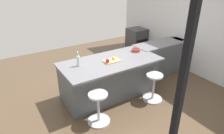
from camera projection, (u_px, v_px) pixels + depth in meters
name	position (u px, v px, depth m)	size (l,w,h in m)	color
ground_plane	(104.00, 91.00, 4.87)	(7.10, 7.10, 0.00)	brown
window_panel_rear	(220.00, 116.00, 2.32)	(5.40, 0.12, 2.94)	silver
interior_partition_left	(186.00, 18.00, 5.55)	(0.15, 5.46, 2.94)	silver
sink_cabinet	(172.00, 54.00, 5.84)	(2.58, 0.60, 1.17)	#4C5156
oven_range	(137.00, 41.00, 7.10)	(0.60, 0.61, 0.86)	#38383D
kitchen_island	(110.00, 77.00, 4.55)	(2.21, 1.08, 0.88)	#4C5156
stool_by_window	(153.00, 88.00, 4.40)	(0.44, 0.44, 0.64)	#B7B7BC
stool_middle	(98.00, 109.00, 3.73)	(0.44, 0.44, 0.64)	#B7B7BC
cutting_board	(112.00, 61.00, 4.30)	(0.36, 0.24, 0.02)	tan
apple_yellow	(114.00, 58.00, 4.33)	(0.07, 0.07, 0.07)	gold
apple_red	(108.00, 61.00, 4.17)	(0.09, 0.09, 0.09)	red
water_bottle	(78.00, 61.00, 4.03)	(0.06, 0.06, 0.31)	silver
fruit_bowl	(136.00, 50.00, 4.83)	(0.21, 0.21, 0.07)	#993833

